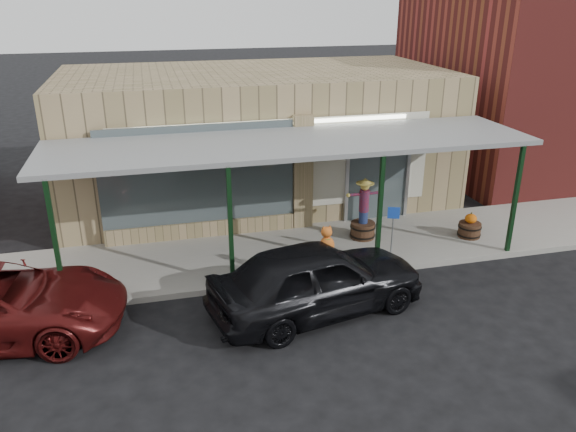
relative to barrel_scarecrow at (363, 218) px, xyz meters
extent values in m
plane|color=black|center=(-2.10, -3.88, -0.73)|extent=(120.00, 120.00, 0.00)
cube|color=gray|center=(-2.10, -0.28, -0.66)|extent=(40.00, 3.20, 0.15)
cube|color=#9B845F|center=(-2.10, 4.32, 1.37)|extent=(12.00, 6.00, 4.20)
cube|color=#4A565A|center=(-4.30, 1.17, 1.17)|extent=(5.20, 0.06, 2.80)
cube|color=#4A565A|center=(0.90, 1.30, 0.77)|extent=(1.80, 0.06, 2.80)
cube|color=#9B845F|center=(-1.40, 1.22, 0.97)|extent=(0.55, 0.30, 3.40)
cube|color=#9B845F|center=(-4.30, 1.22, -0.38)|extent=(5.20, 0.30, 0.50)
cube|color=beige|center=(-2.10, 1.29, 1.27)|extent=(9.00, 0.02, 2.60)
cube|color=white|center=(-2.10, 1.26, 2.47)|extent=(7.50, 0.03, 0.10)
cube|color=gray|center=(-2.10, -0.28, 2.32)|extent=(12.00, 3.00, 0.12)
cube|color=black|center=(-7.60, -1.73, 0.82)|extent=(0.10, 0.10, 2.95)
cube|color=black|center=(-3.90, -1.73, 0.82)|extent=(0.10, 0.10, 2.95)
cube|color=black|center=(-0.30, -1.73, 0.82)|extent=(0.10, 0.10, 2.95)
cube|color=black|center=(3.40, -1.73, 0.82)|extent=(0.10, 0.10, 2.95)
cylinder|color=#4A2E1D|center=(0.00, 0.00, -0.36)|extent=(0.76, 0.76, 0.44)
cylinder|color=navy|center=(0.00, 0.00, 0.03)|extent=(0.28, 0.28, 0.33)
cylinder|color=maroon|center=(0.00, 0.00, 0.50)|extent=(0.30, 0.30, 0.61)
sphere|color=#D9C053|center=(0.00, 0.00, 0.92)|extent=(0.24, 0.24, 0.24)
cone|color=#D9C053|center=(0.00, 0.00, 1.07)|extent=(0.40, 0.40, 0.16)
cylinder|color=#4A2E1D|center=(2.90, -0.67, -0.38)|extent=(0.74, 0.74, 0.41)
ellipsoid|color=orange|center=(2.90, -0.67, -0.05)|extent=(0.32, 0.32, 0.26)
cylinder|color=#4C471E|center=(2.90, -0.67, 0.11)|extent=(0.04, 0.04, 0.06)
cylinder|color=gray|center=(0.19, -1.48, -0.02)|extent=(0.04, 0.04, 1.13)
cube|color=blue|center=(0.19, -1.48, 0.70)|extent=(0.28, 0.12, 0.30)
imported|color=black|center=(-2.29, -3.15, 0.07)|extent=(5.00, 2.83, 1.60)
ellipsoid|color=#C67422|center=(-1.77, -2.22, 0.37)|extent=(0.36, 0.30, 0.46)
sphere|color=#C67422|center=(-1.77, -2.17, 0.69)|extent=(0.26, 0.26, 0.26)
cylinder|color=#176516|center=(-1.77, -2.22, 0.55)|extent=(0.18, 0.18, 0.02)
camera|label=1|loc=(-5.49, -13.28, 5.80)|focal=35.00mm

